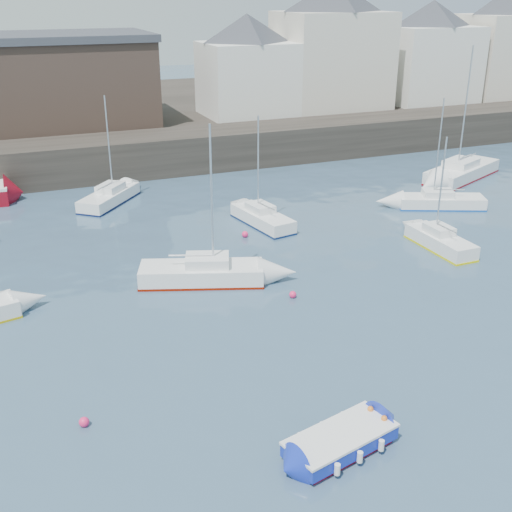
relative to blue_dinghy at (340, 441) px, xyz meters
name	(u,v)px	position (x,y,z in m)	size (l,w,h in m)	color
water	(385,420)	(2.26, 0.86, -0.40)	(220.00, 220.00, 0.00)	#2D4760
quay_wall	(149,154)	(2.26, 35.86, 1.10)	(90.00, 5.00, 3.00)	#28231E
land_strip	(110,117)	(2.26, 53.86, 1.00)	(90.00, 32.00, 2.80)	#28231E
bldg_east_a	(332,45)	(22.26, 42.86, 8.41)	(13.36, 13.36, 11.80)	beige
bldg_east_b	(429,51)	(33.26, 42.36, 7.47)	(11.88, 11.88, 9.95)	white
bldg_east_c	(500,43)	(42.26, 42.36, 7.97)	(11.14, 11.14, 10.95)	beige
bldg_east_d	(247,64)	(13.26, 42.36, 6.97)	(11.14, 11.14, 8.95)	white
warehouse	(54,80)	(-3.74, 43.86, 6.22)	(16.40, 10.40, 7.60)	#3D2D26
blue_dinghy	(340,441)	(0.00, 0.00, 0.00)	(4.03, 2.46, 0.72)	maroon
sailboat_b	(202,273)	(-0.22, 14.00, 0.13)	(6.57, 3.97, 8.06)	white
sailboat_c	(440,241)	(13.78, 13.26, 0.09)	(1.63, 4.87, 6.38)	white
sailboat_d	(441,201)	(18.48, 19.47, 0.05)	(6.01, 3.96, 7.34)	white
sailboat_f	(262,218)	(5.87, 20.79, 0.08)	(2.58, 5.44, 6.79)	white
sailboat_g	(462,171)	(24.50, 24.85, 0.17)	(8.25, 5.65, 10.03)	white
sailboat_h	(109,197)	(-2.29, 28.79, 0.08)	(5.03, 5.52, 7.31)	white
buoy_near	(85,426)	(-7.48, 4.41, -0.40)	(0.36, 0.36, 0.36)	#FF2565
buoy_mid	(293,298)	(3.29, 10.68, -0.40)	(0.35, 0.35, 0.35)	#FF2565
buoy_far	(245,237)	(4.09, 19.17, -0.40)	(0.39, 0.39, 0.39)	#FF2565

